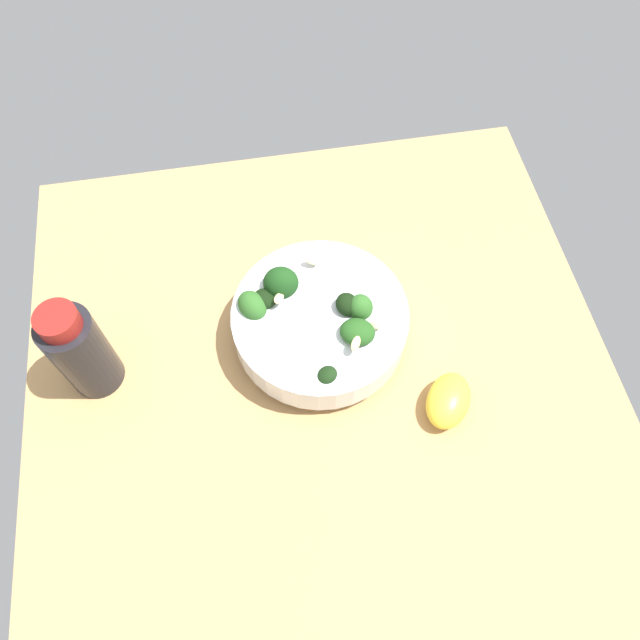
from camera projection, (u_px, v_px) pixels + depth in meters
ground_plane at (321, 372)px, 76.02cm from camera, size 70.74×70.74×3.45cm
bowl_of_broccoli at (319, 321)px, 73.30cm from camera, size 21.03×21.03×9.40cm
lemon_wedge at (448, 401)px, 70.38cm from camera, size 8.70×8.02×3.67cm
bottle_tall at (80, 350)px, 67.96cm from camera, size 6.16×6.16×14.55cm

